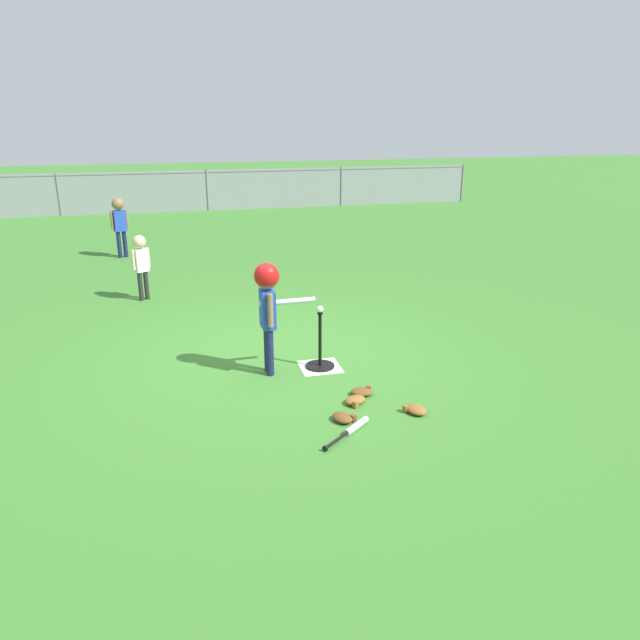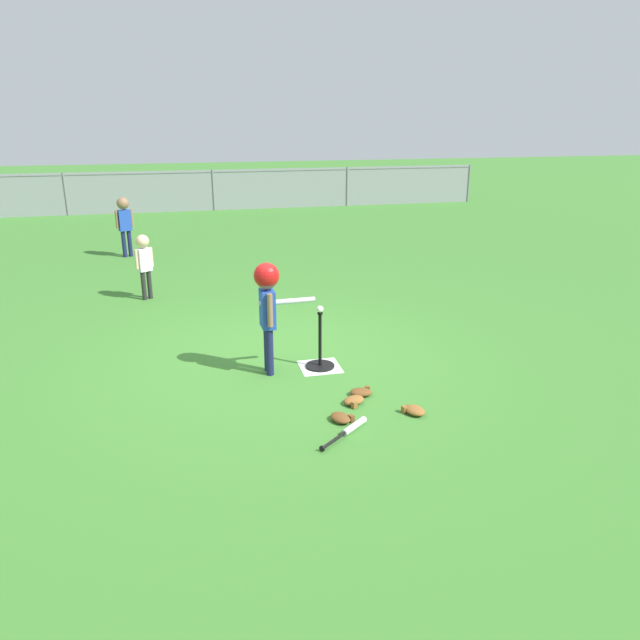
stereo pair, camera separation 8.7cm
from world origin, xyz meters
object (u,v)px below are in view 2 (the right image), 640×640
object	(u,v)px
batting_tee	(320,359)
batter_child	(268,296)
glove_tossed_aside	(341,418)
glove_outfield_drop	(361,392)
glove_by_plate	(354,400)
glove_near_bats	(414,410)
baseball_on_tee	(320,309)
fielder_deep_right	(144,258)
fielder_near_left	(124,219)
spare_bat_silver	(350,429)

from	to	relation	value
batting_tee	batter_child	xyz separation A→B (m)	(-0.56, -0.02, 0.77)
glove_tossed_aside	glove_outfield_drop	distance (m)	0.58
glove_by_plate	glove_near_bats	distance (m)	0.59
baseball_on_tee	glove_near_bats	bearing A→B (deg)	-64.50
glove_tossed_aside	fielder_deep_right	bearing A→B (deg)	112.84
batting_tee	glove_tossed_aside	distance (m)	1.26
glove_by_plate	batting_tee	bearing A→B (deg)	96.85
batting_tee	batter_child	bearing A→B (deg)	-178.05
fielder_near_left	fielder_deep_right	xyz separation A→B (m)	(0.47, -3.05, -0.11)
glove_near_bats	glove_outfield_drop	xyz separation A→B (m)	(-0.37, 0.48, 0.00)
fielder_deep_right	glove_tossed_aside	bearing A→B (deg)	-67.16
glove_outfield_drop	glove_by_plate	bearing A→B (deg)	-127.31
baseball_on_tee	fielder_deep_right	size ratio (longest dim) A/B	0.08
glove_by_plate	fielder_near_left	bearing A→B (deg)	109.56
batter_child	spare_bat_silver	bearing A→B (deg)	-71.37
batting_tee	glove_outfield_drop	bearing A→B (deg)	-73.25
baseball_on_tee	glove_tossed_aside	bearing A→B (deg)	-94.51
batter_child	glove_tossed_aside	xyz separation A→B (m)	(0.46, -1.24, -0.83)
batter_child	glove_outfield_drop	world-z (taller)	batter_child
fielder_near_left	glove_near_bats	distance (m)	8.06
fielder_deep_right	glove_by_plate	distance (m)	4.60
fielder_deep_right	glove_outfield_drop	size ratio (longest dim) A/B	3.87
spare_bat_silver	glove_outfield_drop	bearing A→B (deg)	65.44
glove_near_bats	glove_tossed_aside	bearing A→B (deg)	178.89
spare_bat_silver	glove_tossed_aside	size ratio (longest dim) A/B	2.00
glove_near_bats	baseball_on_tee	bearing A→B (deg)	115.50
batter_child	batting_tee	bearing A→B (deg)	1.95
batting_tee	fielder_near_left	world-z (taller)	fielder_near_left
glove_tossed_aside	glove_outfield_drop	xyz separation A→B (m)	(0.34, 0.47, 0.00)
fielder_near_left	spare_bat_silver	xyz separation A→B (m)	(2.34, -7.64, -0.71)
glove_by_plate	glove_tossed_aside	world-z (taller)	same
batting_tee	batter_child	size ratio (longest dim) A/B	0.52
glove_by_plate	glove_outfield_drop	size ratio (longest dim) A/B	1.06
batter_child	fielder_deep_right	distance (m)	3.44
baseball_on_tee	batter_child	xyz separation A→B (m)	(-0.56, -0.02, 0.19)
glove_by_plate	glove_outfield_drop	bearing A→B (deg)	52.69
batter_child	glove_by_plate	xyz separation A→B (m)	(0.68, -0.93, -0.83)
fielder_deep_right	glove_near_bats	size ratio (longest dim) A/B	3.78
baseball_on_tee	fielder_deep_right	bearing A→B (deg)	121.89
fielder_deep_right	glove_tossed_aside	xyz separation A→B (m)	(1.84, -4.38, -0.60)
spare_bat_silver	glove_near_bats	size ratio (longest dim) A/B	2.04
glove_near_bats	glove_tossed_aside	size ratio (longest dim) A/B	0.98
baseball_on_tee	batter_child	distance (m)	0.59
glove_by_plate	glove_near_bats	xyz separation A→B (m)	(0.49, -0.32, 0.00)
batting_tee	glove_by_plate	xyz separation A→B (m)	(0.11, -0.94, -0.06)
batter_child	glove_outfield_drop	xyz separation A→B (m)	(0.80, -0.76, -0.83)
fielder_deep_right	glove_near_bats	world-z (taller)	fielder_deep_right
batting_tee	batter_child	world-z (taller)	batter_child
fielder_deep_right	glove_near_bats	bearing A→B (deg)	-59.88
batter_child	glove_by_plate	distance (m)	1.42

